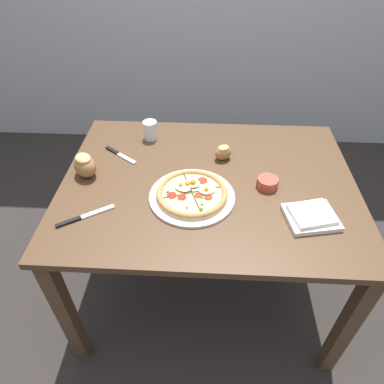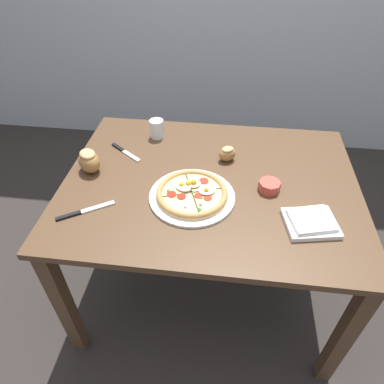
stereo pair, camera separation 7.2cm
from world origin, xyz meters
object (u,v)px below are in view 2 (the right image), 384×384
(water_glass, at_px, (157,130))
(napkin_folded, at_px, (311,222))
(bread_piece_near, at_px, (227,154))
(bread_piece_mid, at_px, (89,161))
(pizza, at_px, (192,194))
(dining_table, at_px, (210,198))
(knife_spare, at_px, (125,152))
(ramekin_bowl, at_px, (269,186))
(knife_main, at_px, (85,211))

(water_glass, bearing_deg, napkin_folded, -37.78)
(bread_piece_near, relative_size, bread_piece_mid, 0.68)
(pizza, distance_m, napkin_folded, 0.47)
(pizza, bearing_deg, dining_table, 60.20)
(bread_piece_near, bearing_deg, water_glass, 156.18)
(knife_spare, bearing_deg, bread_piece_mid, -89.93)
(pizza, distance_m, water_glass, 0.50)
(water_glass, bearing_deg, dining_table, -47.09)
(ramekin_bowl, bearing_deg, dining_table, 172.92)
(bread_piece_mid, bearing_deg, dining_table, -0.84)
(knife_main, relative_size, knife_spare, 1.18)
(napkin_folded, bearing_deg, ramekin_bowl, 128.26)
(dining_table, relative_size, water_glass, 13.57)
(knife_main, relative_size, water_glass, 2.17)
(bread_piece_near, bearing_deg, ramekin_bowl, -46.18)
(ramekin_bowl, relative_size, bread_piece_mid, 0.64)
(bread_piece_near, xyz_separation_m, knife_spare, (-0.49, 0.00, -0.03))
(ramekin_bowl, bearing_deg, knife_spare, 163.97)
(ramekin_bowl, distance_m, bread_piece_mid, 0.79)
(water_glass, bearing_deg, bread_piece_mid, -127.48)
(pizza, height_order, ramekin_bowl, pizza)
(water_glass, bearing_deg, bread_piece_near, -23.82)
(ramekin_bowl, xyz_separation_m, bread_piece_near, (-0.18, 0.19, 0.01))
(dining_table, distance_m, knife_main, 0.54)
(bread_piece_mid, height_order, knife_spare, bread_piece_mid)
(dining_table, distance_m, knife_spare, 0.47)
(bread_piece_near, bearing_deg, knife_main, -142.47)
(dining_table, relative_size, pizza, 3.61)
(pizza, bearing_deg, knife_main, -161.65)
(bread_piece_near, bearing_deg, pizza, -115.10)
(dining_table, bearing_deg, knife_main, -152.09)
(dining_table, xyz_separation_m, pizza, (-0.07, -0.12, 0.12))
(bread_piece_near, xyz_separation_m, bread_piece_mid, (-0.60, -0.15, 0.02))
(dining_table, xyz_separation_m, bread_piece_mid, (-0.54, 0.01, 0.15))
(pizza, xyz_separation_m, bread_piece_near, (0.13, 0.28, 0.02))
(bread_piece_mid, distance_m, water_glass, 0.40)
(napkin_folded, xyz_separation_m, knife_main, (-0.87, -0.03, -0.01))
(napkin_folded, xyz_separation_m, bread_piece_near, (-0.33, 0.38, 0.02))
(ramekin_bowl, height_order, knife_spare, ramekin_bowl)
(pizza, height_order, bread_piece_mid, bread_piece_mid)
(dining_table, relative_size, ramekin_bowl, 13.71)
(bread_piece_mid, bearing_deg, bread_piece_near, 14.30)
(pizza, xyz_separation_m, napkin_folded, (0.46, -0.10, -0.00))
(napkin_folded, relative_size, knife_main, 1.06)
(napkin_folded, distance_m, bread_piece_near, 0.50)
(bread_piece_near, xyz_separation_m, knife_main, (-0.54, -0.41, -0.03))
(ramekin_bowl, distance_m, water_glass, 0.65)
(pizza, relative_size, ramekin_bowl, 3.80)
(water_glass, bearing_deg, knife_main, -106.90)
(bread_piece_near, bearing_deg, dining_table, -111.49)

